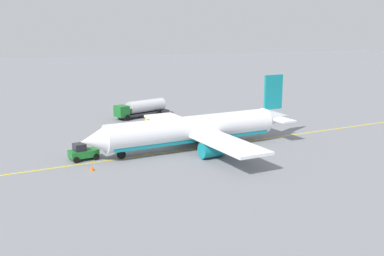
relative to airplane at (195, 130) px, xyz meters
The scene contains 7 objects.
ground_plane 2.72m from the airplane, ahead, with size 400.00×400.00×0.00m, color slate.
airplane is the anchor object (origin of this frame).
fuel_tanker 24.89m from the airplane, 86.76° to the right, with size 11.22×6.27×3.15m.
pushback_tug 15.64m from the airplane, ahead, with size 3.93×2.95×2.20m.
refueling_worker 16.95m from the airplane, 81.29° to the right, with size 0.63×0.61×1.71m.
safety_cone_nose 16.23m from the airplane, 19.43° to the left, with size 0.55×0.55×0.62m, color #F2590F.
taxi_line_marking 2.71m from the airplane, ahead, with size 81.90×0.30×0.01m, color yellow.
Camera 1 is at (21.89, 59.54, 17.13)m, focal length 43.83 mm.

